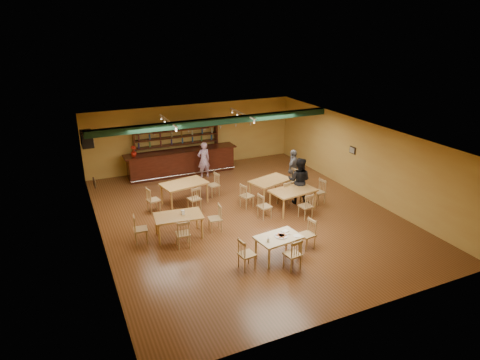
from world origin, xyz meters
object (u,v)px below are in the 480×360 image
dining_table_c (179,226)px  dining_table_a (185,193)px  near_table (278,247)px  patron_right_a (299,181)px  dining_table_d (293,200)px  bar_counter (182,162)px  dining_table_b (270,189)px  patron_bar (204,160)px

dining_table_c → dining_table_a: bearing=75.2°
near_table → patron_right_a: 4.20m
dining_table_d → bar_counter: bearing=107.8°
bar_counter → dining_table_d: bearing=-64.7°
bar_counter → dining_table_b: bar_counter is taller
dining_table_b → patron_bar: (-1.57, 3.34, 0.42)m
bar_counter → patron_right_a: patron_right_a is taller
dining_table_a → near_table: 5.12m
dining_table_a → patron_right_a: bearing=-34.6°
dining_table_a → dining_table_d: dining_table_a is taller
dining_table_c → patron_right_a: 5.05m
dining_table_a → dining_table_b: bearing=-27.5°
near_table → patron_bar: 7.35m
bar_counter → near_table: 8.17m
dining_table_c → patron_right_a: patron_right_a is taller
dining_table_a → dining_table_d: size_ratio=1.03×
bar_counter → near_table: bearing=-86.6°
bar_counter → near_table: size_ratio=3.92×
dining_table_a → patron_bar: 2.92m
dining_table_c → near_table: 3.37m
dining_table_b → near_table: 4.41m
dining_table_c → dining_table_b: bearing=26.5°
dining_table_d → patron_right_a: size_ratio=0.90×
dining_table_b → dining_table_d: (0.24, -1.30, 0.01)m
dining_table_c → patron_bar: 5.53m
dining_table_d → patron_bar: bearing=103.7°
dining_table_c → dining_table_d: size_ratio=0.94×
dining_table_d → near_table: bearing=-135.6°
dining_table_b → dining_table_d: dining_table_d is taller
dining_table_b → dining_table_c: 4.44m
patron_bar → patron_right_a: bearing=113.5°
dining_table_b → dining_table_c: bearing=-176.3°
near_table → dining_table_d: bearing=44.6°
dining_table_b → patron_bar: patron_bar is taller
dining_table_a → dining_table_c: bearing=-122.2°
patron_bar → dining_table_b: bearing=108.9°
dining_table_a → dining_table_b: size_ratio=1.06×
near_table → patron_bar: (0.30, 7.33, 0.47)m
patron_bar → near_table: bearing=81.4°
dining_table_c → dining_table_d: (4.41, 0.22, 0.02)m
dining_table_d → patron_right_a: bearing=34.5°
patron_right_a → bar_counter: bearing=-15.3°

